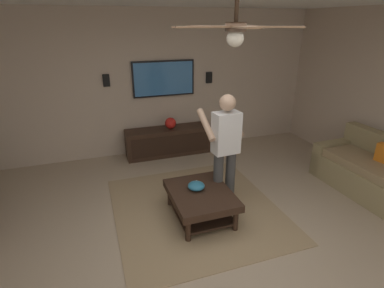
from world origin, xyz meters
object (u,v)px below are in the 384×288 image
(media_console, at_px, (169,141))
(person_standing, at_px, (225,145))
(bowl, at_px, (196,186))
(couch, at_px, (379,176))
(vase_round, at_px, (170,123))
(remote_white, at_px, (194,183))
(wall_speaker_right, at_px, (106,80))
(ceiling_fan, at_px, (235,30))
(tv, at_px, (164,79))
(coffee_table, at_px, (201,198))
(wall_speaker_left, at_px, (209,78))

(media_console, bearing_deg, person_standing, 8.23)
(bowl, bearing_deg, couch, -98.34)
(person_standing, relative_size, vase_round, 7.45)
(couch, height_order, remote_white, couch)
(person_standing, relative_size, wall_speaker_right, 7.45)
(person_standing, xyz_separation_m, wall_speaker_right, (2.26, 1.37, 0.58))
(media_console, distance_m, remote_white, 2.03)
(wall_speaker_right, relative_size, ceiling_fan, 0.19)
(tv, xyz_separation_m, bowl, (-2.40, 0.19, -1.04))
(couch, relative_size, vase_round, 8.71)
(coffee_table, distance_m, tv, 2.76)
(coffee_table, bearing_deg, tv, -3.49)
(wall_speaker_right, bearing_deg, ceiling_fan, -162.04)
(tv, bearing_deg, person_standing, 7.36)
(tv, height_order, person_standing, tv)
(tv, height_order, wall_speaker_right, tv)
(person_standing, xyz_separation_m, remote_white, (-0.01, 0.46, -0.52))
(coffee_table, height_order, wall_speaker_right, wall_speaker_right)
(wall_speaker_right, bearing_deg, couch, -127.31)
(couch, distance_m, remote_white, 2.87)
(person_standing, bearing_deg, ceiling_fan, 152.62)
(bowl, relative_size, vase_round, 1.04)
(vase_round, distance_m, wall_speaker_left, 1.24)
(ceiling_fan, bearing_deg, person_standing, -22.90)
(vase_round, bearing_deg, coffee_table, 175.00)
(vase_round, bearing_deg, wall_speaker_right, 76.36)
(couch, distance_m, ceiling_fan, 3.45)
(coffee_table, relative_size, ceiling_fan, 0.86)
(media_console, bearing_deg, coffee_table, -3.87)
(media_console, distance_m, bowl, 2.18)
(media_console, distance_m, person_standing, 2.13)
(bowl, height_order, vase_round, vase_round)
(wall_speaker_left, bearing_deg, bowl, 154.69)
(coffee_table, height_order, wall_speaker_left, wall_speaker_left)
(media_console, relative_size, wall_speaker_right, 7.73)
(bowl, xyz_separation_m, wall_speaker_left, (2.42, -1.14, 1.01))
(media_console, relative_size, vase_round, 7.73)
(person_standing, height_order, wall_speaker_right, person_standing)
(media_console, xyz_separation_m, vase_round, (-0.02, -0.04, 0.39))
(bowl, height_order, remote_white, bowl)
(couch, relative_size, ceiling_fan, 1.64)
(wall_speaker_right, bearing_deg, tv, -90.70)
(wall_speaker_right, height_order, ceiling_fan, ceiling_fan)
(bowl, height_order, wall_speaker_right, wall_speaker_right)
(couch, bearing_deg, tv, -48.01)
(couch, distance_m, media_console, 3.69)
(bowl, bearing_deg, remote_white, -6.08)
(ceiling_fan, bearing_deg, wall_speaker_left, -18.20)
(media_console, relative_size, remote_white, 11.33)
(coffee_table, xyz_separation_m, bowl, (0.08, 0.04, 0.16))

